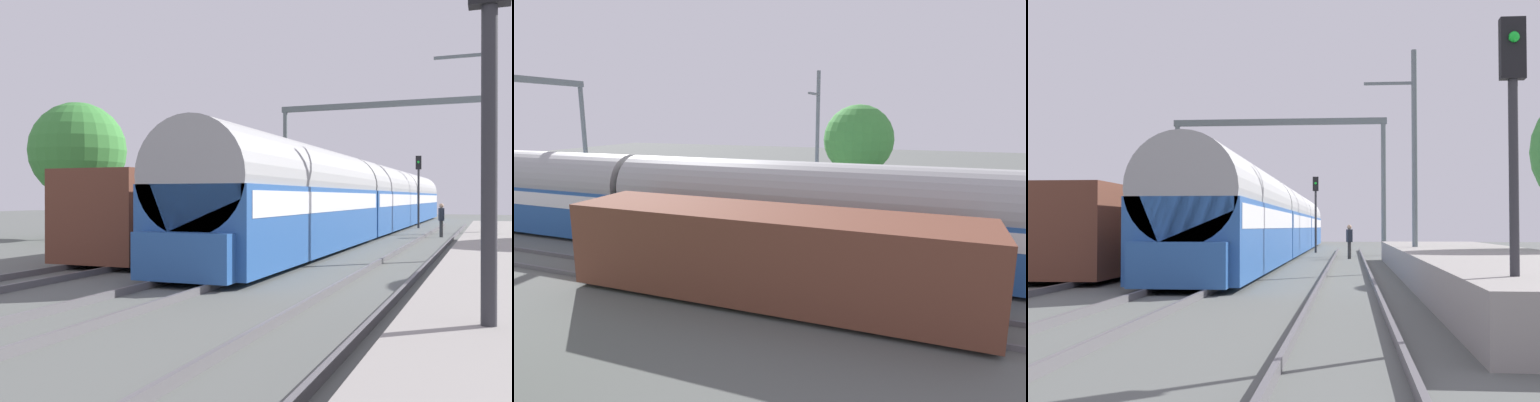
{
  "view_description": "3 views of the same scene",
  "coord_description": "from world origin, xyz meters",
  "views": [
    {
      "loc": [
        6.46,
        -15.23,
        2.05
      ],
      "look_at": [
        0.0,
        1.23,
        1.94
      ],
      "focal_mm": 42.35,
      "sensor_mm": 36.0,
      "label": 1
    },
    {
      "loc": [
        -15.88,
        0.46,
        5.74
      ],
      "look_at": [
        0.14,
        6.53,
        2.29
      ],
      "focal_mm": 29.97,
      "sensor_mm": 36.0,
      "label": 2
    },
    {
      "loc": [
        4.06,
        -20.3,
        1.61
      ],
      "look_at": [
        0.0,
        24.81,
        3.22
      ],
      "focal_mm": 51.42,
      "sensor_mm": 36.0,
      "label": 3
    }
  ],
  "objects": [
    {
      "name": "track_east",
      "position": [
        3.98,
        0.0,
        0.08
      ],
      "size": [
        1.51,
        60.0,
        0.16
      ],
      "color": "#5D5B5E",
      "rests_on": "ground"
    },
    {
      "name": "platform",
      "position": [
        7.8,
        2.0,
        0.45
      ],
      "size": [
        4.4,
        28.0,
        0.9
      ],
      "color": "gray",
      "rests_on": "ground"
    },
    {
      "name": "track_west",
      "position": [
        0.0,
        0.0,
        0.08
      ],
      "size": [
        1.52,
        60.0,
        0.16
      ],
      "color": "#5D5B5E",
      "rests_on": "ground"
    },
    {
      "name": "freight_car",
      "position": [
        -3.98,
        5.01,
        1.47
      ],
      "size": [
        2.8,
        13.0,
        2.7
      ],
      "color": "brown",
      "rests_on": "ground"
    },
    {
      "name": "ground",
      "position": [
        0.0,
        0.0,
        0.0
      ],
      "size": [
        120.0,
        120.0,
        0.0
      ],
      "primitive_type": "plane",
      "color": "#5A5E5A"
    },
    {
      "name": "catenary_pole_east_mid",
      "position": [
        6.34,
        6.21,
        4.15
      ],
      "size": [
        1.9,
        0.2,
        8.0
      ],
      "color": "slate",
      "rests_on": "ground"
    },
    {
      "name": "track_far_west",
      "position": [
        -3.98,
        0.0,
        0.08
      ],
      "size": [
        1.51,
        60.0,
        0.16
      ],
      "color": "#5D5B5E",
      "rests_on": "ground"
    },
    {
      "name": "person_crossing",
      "position": [
        4.03,
        16.89,
        1.03
      ],
      "size": [
        0.33,
        0.45,
        1.73
      ],
      "rotation": [
        0.0,
        0.0,
        1.81
      ],
      "color": "#373737",
      "rests_on": "ground"
    },
    {
      "name": "tree_east_background",
      "position": [
        12.43,
        5.0,
        4.17
      ],
      "size": [
        4.53,
        4.53,
        6.44
      ],
      "color": "#4C3826",
      "rests_on": "ground"
    }
  ]
}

